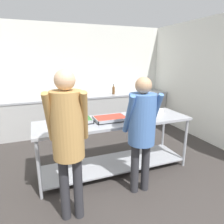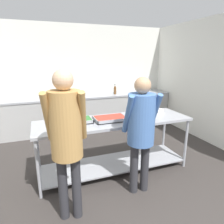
# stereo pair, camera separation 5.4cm
# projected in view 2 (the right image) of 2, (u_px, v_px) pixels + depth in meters

# --- Properties ---
(wall_rear) EXTENTS (4.70, 0.06, 2.65)m
(wall_rear) POSITION_uv_depth(u_px,v_px,m) (83.00, 77.00, 5.34)
(wall_rear) COLOR silver
(wall_rear) RESTS_ON ground_plane
(wall_right) EXTENTS (0.06, 4.29, 2.65)m
(wall_right) POSITION_uv_depth(u_px,v_px,m) (212.00, 82.00, 4.23)
(wall_right) COLOR silver
(wall_right) RESTS_ON ground_plane
(back_counter) EXTENTS (4.54, 0.65, 0.88)m
(back_counter) POSITION_uv_depth(u_px,v_px,m) (87.00, 112.00, 5.23)
(back_counter) COLOR #A8A8A8
(back_counter) RESTS_ON ground_plane
(serving_counter) EXTENTS (2.45, 0.73, 0.88)m
(serving_counter) POSITION_uv_depth(u_px,v_px,m) (114.00, 136.00, 3.21)
(serving_counter) COLOR #9EA0A8
(serving_counter) RESTS_ON ground_plane
(broccoli_bowl) EXTENTS (0.20, 0.20, 0.09)m
(broccoli_bowl) POSITION_uv_depth(u_px,v_px,m) (57.00, 121.00, 2.96)
(broccoli_bowl) COLOR silver
(broccoli_bowl) RESTS_ON serving_counter
(serving_tray_vegetables) EXTENTS (0.38, 0.30, 0.05)m
(serving_tray_vegetables) POSITION_uv_depth(u_px,v_px,m) (79.00, 121.00, 3.01)
(serving_tray_vegetables) COLOR #9EA0A8
(serving_tray_vegetables) RESTS_ON serving_counter
(serving_tray_roast) EXTENTS (0.50, 0.33, 0.05)m
(serving_tray_roast) POSITION_uv_depth(u_px,v_px,m) (110.00, 119.00, 3.11)
(serving_tray_roast) COLOR #9EA0A8
(serving_tray_roast) RESTS_ON serving_counter
(sauce_pan) EXTENTS (0.44, 0.30, 0.09)m
(sauce_pan) POSITION_uv_depth(u_px,v_px,m) (142.00, 116.00, 3.17)
(sauce_pan) COLOR #9EA0A8
(sauce_pan) RESTS_ON serving_counter
(plate_stack) EXTENTS (0.27, 0.27, 0.07)m
(plate_stack) POSITION_uv_depth(u_px,v_px,m) (156.00, 111.00, 3.49)
(plate_stack) COLOR white
(plate_stack) RESTS_ON serving_counter
(guest_serving_left) EXTENTS (0.49, 0.41, 1.72)m
(guest_serving_left) POSITION_uv_depth(u_px,v_px,m) (66.00, 132.00, 2.10)
(guest_serving_left) COLOR #2D2D33
(guest_serving_left) RESTS_ON ground_plane
(guest_serving_right) EXTENTS (0.46, 0.35, 1.60)m
(guest_serving_right) POSITION_uv_depth(u_px,v_px,m) (141.00, 125.00, 2.59)
(guest_serving_right) COLOR #2D2D33
(guest_serving_right) RESTS_ON ground_plane
(water_bottle) EXTENTS (0.07, 0.07, 0.26)m
(water_bottle) POSITION_uv_depth(u_px,v_px,m) (115.00, 90.00, 5.29)
(water_bottle) COLOR brown
(water_bottle) RESTS_ON back_counter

